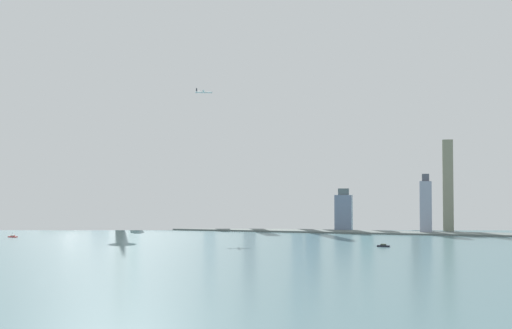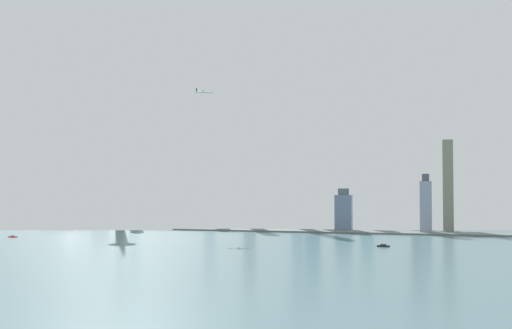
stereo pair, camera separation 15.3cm
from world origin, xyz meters
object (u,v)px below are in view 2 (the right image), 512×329
at_px(skyscraper_1, 250,192).
at_px(skyscraper_8, 210,192).
at_px(stadium_dome, 66,221).
at_px(skyscraper_10, 417,188).
at_px(skyscraper_0, 367,206).
at_px(airplane, 204,92).
at_px(skyscraper_6, 448,185).
at_px(skyscraper_9, 344,212).
at_px(skyscraper_3, 134,188).
at_px(skyscraper_4, 100,211).
at_px(skyscraper_2, 426,206).
at_px(skyscraper_5, 313,193).
at_px(observation_tower, 120,128).
at_px(skyscraper_7, 297,175).
at_px(boat_2, 13,236).
at_px(boat_0, 383,246).

relative_size(skyscraper_1, skyscraper_8, 0.97).
bearing_deg(skyscraper_8, skyscraper_1, -33.23).
bearing_deg(stadium_dome, skyscraper_10, 8.50).
bearing_deg(skyscraper_0, skyscraper_8, 172.33).
bearing_deg(skyscraper_0, stadium_dome, -174.21).
height_order(skyscraper_8, airplane, airplane).
bearing_deg(skyscraper_10, skyscraper_6, -32.34).
bearing_deg(airplane, skyscraper_9, -6.75).
bearing_deg(skyscraper_3, skyscraper_4, 173.43).
bearing_deg(skyscraper_9, skyscraper_1, 172.42).
height_order(skyscraper_0, skyscraper_2, skyscraper_0).
height_order(stadium_dome, skyscraper_2, skyscraper_2).
distance_m(skyscraper_6, skyscraper_10, 56.15).
bearing_deg(skyscraper_5, observation_tower, -166.42).
bearing_deg(skyscraper_2, skyscraper_7, 167.59).
bearing_deg(skyscraper_7, skyscraper_4, 178.65).
relative_size(skyscraper_4, skyscraper_9, 0.83).
xyz_separation_m(skyscraper_8, skyscraper_9, (250.41, -81.05, -29.54)).
distance_m(skyscraper_3, skyscraper_9, 377.83).
relative_size(stadium_dome, skyscraper_9, 1.36).
xyz_separation_m(skyscraper_9, airplane, (-213.58, -51.88, 188.82)).
relative_size(skyscraper_5, skyscraper_10, 0.89).
bearing_deg(observation_tower, skyscraper_10, 9.13).
xyz_separation_m(skyscraper_2, skyscraper_10, (-14.12, 93.99, 26.40)).
xyz_separation_m(observation_tower, skyscraper_1, (227.20, 21.50, -109.85)).
bearing_deg(stadium_dome, skyscraper_0, 5.79).
bearing_deg(skyscraper_9, skyscraper_2, -6.68).
distance_m(skyscraper_5, skyscraper_10, 173.37).
xyz_separation_m(skyscraper_4, skyscraper_5, (383.47, 38.66, 32.35)).
distance_m(skyscraper_1, skyscraper_9, 163.24).
distance_m(skyscraper_4, skyscraper_9, 448.16).
xyz_separation_m(stadium_dome, skyscraper_1, (326.18, 30.62, 52.05)).
distance_m(skyscraper_4, skyscraper_10, 559.60).
bearing_deg(boat_2, stadium_dome, -69.77).
xyz_separation_m(observation_tower, skyscraper_6, (543.62, 49.84, -99.07)).
relative_size(skyscraper_1, skyscraper_9, 1.82).
bearing_deg(stadium_dome, boat_0, -22.67).
relative_size(skyscraper_3, skyscraper_10, 1.04).
xyz_separation_m(boat_2, airplane, (206.99, 190.15, 217.80)).
bearing_deg(skyscraper_3, boat_0, -31.31).
bearing_deg(boat_2, skyscraper_0, -143.09).
xyz_separation_m(skyscraper_6, airplane, (-371.02, -101.37, 147.62)).
distance_m(skyscraper_1, skyscraper_3, 216.07).
distance_m(skyscraper_4, skyscraper_5, 386.77).
relative_size(skyscraper_5, skyscraper_7, 0.66).
xyz_separation_m(skyscraper_7, airplane, (-133.41, -82.33, 130.42)).
xyz_separation_m(skyscraper_1, airplane, (-54.60, -73.04, 158.40)).
distance_m(skyscraper_6, boat_2, 651.16).
distance_m(skyscraper_7, boat_0, 329.90).
height_order(skyscraper_9, boat_0, skyscraper_9).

